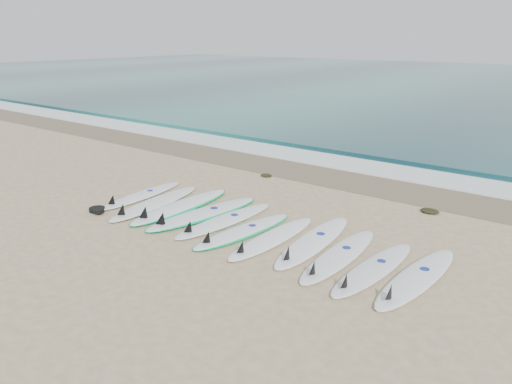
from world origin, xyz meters
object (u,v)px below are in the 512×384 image
Objects in this scene: surfboard_5 at (242,231)px; surfboard_10 at (416,278)px; surfboard_0 at (141,195)px; leash_coil at (97,210)px.

surfboard_10 is (3.19, 0.12, 0.01)m from surfboard_5.
surfboard_0 is at bearing -178.72° from surfboard_5.
surfboard_5 reaches higher than leash_coil.
leash_coil is at bearing -167.71° from surfboard_10.
surfboard_0 is 6.31m from surfboard_10.
surfboard_0 is 1.00× the size of surfboard_5.
surfboard_10 is 6.35m from leash_coil.
surfboard_10 is 5.56× the size of leash_coil.
leash_coil is at bearing -157.58° from surfboard_5.
surfboard_5 is 3.21m from leash_coil.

